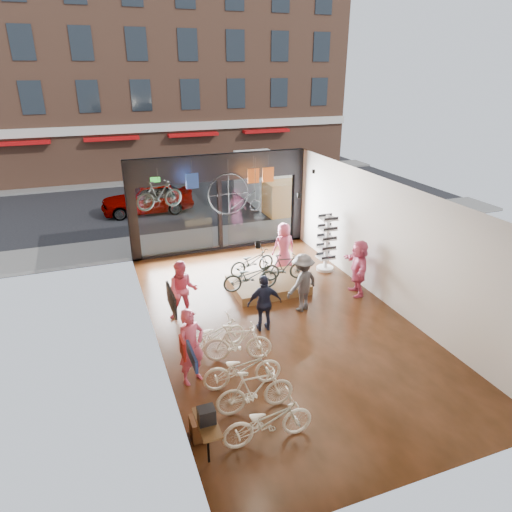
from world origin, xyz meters
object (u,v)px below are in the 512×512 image
customer_1 (183,291)px  customer_4 (284,246)px  customer_5 (358,268)px  penny_farthing (237,195)px  sunglasses_rack (327,243)px  hung_bike (159,195)px  display_bike_right (252,262)px  display_bike_mid (285,267)px  customer_2 (265,303)px  floor_bike_1 (255,390)px  customer_3 (302,283)px  box_truck (271,183)px  floor_bike_3 (238,343)px  display_bike_left (250,277)px  floor_bike_2 (242,368)px  street_car (147,198)px  display_platform (268,285)px  customer_0 (191,347)px  floor_bike_4 (215,335)px

customer_1 → customer_4: (4.13, 2.25, -0.03)m
customer_5 → penny_farthing: penny_farthing is taller
sunglasses_rack → hung_bike: bearing=161.2°
customer_5 → sunglasses_rack: size_ratio=0.89×
display_bike_right → penny_farthing: (0.22, 2.15, 1.76)m
sunglasses_rack → penny_farthing: size_ratio=1.07×
display_bike_mid → customer_2: (-1.56, -2.18, 0.07)m
display_bike_right → customer_1: size_ratio=0.94×
display_bike_mid → customer_4: size_ratio=0.87×
floor_bike_1 → customer_3: bearing=-35.6°
floor_bike_1 → display_bike_right: size_ratio=1.02×
customer_2 → hung_bike: hung_bike is taller
customer_1 → customer_3: (3.43, -0.74, 0.01)m
box_truck → penny_farthing: size_ratio=3.20×
floor_bike_1 → customer_4: 7.50m
floor_bike_3 → box_truck: bearing=-11.2°
display_bike_left → hung_bike: 4.07m
display_bike_mid → floor_bike_2: bearing=154.2°
street_car → sunglasses_rack: sunglasses_rack is taller
customer_2 → customer_5: (3.59, 0.99, 0.09)m
floor_bike_2 → display_bike_left: size_ratio=1.04×
hung_bike → customer_1: bearing=166.3°
customer_1 → floor_bike_2: bearing=-65.7°
floor_bike_1 → hung_bike: hung_bike is taller
customer_3 → floor_bike_3: bearing=11.4°
street_car → display_bike_left: size_ratio=2.56×
display_bike_right → customer_3: size_ratio=0.94×
floor_bike_2 → customer_3: bearing=-39.8°
box_truck → display_bike_left: size_ratio=3.55×
box_truck → hung_bike: size_ratio=3.92×
floor_bike_1 → display_bike_left: bearing=-16.1°
display_platform → customer_2: bearing=-114.1°
box_truck → hung_bike: 9.75m
floor_bike_1 → display_bike_left: (1.64, 4.84, 0.24)m
display_platform → floor_bike_2: bearing=-118.6°
floor_bike_3 → customer_0: size_ratio=0.91×
customer_1 → customer_2: 2.40m
floor_bike_4 → sunglasses_rack: 6.18m
display_bike_right → customer_4: customer_4 is taller
floor_bike_4 → customer_3: 3.24m
display_bike_left → customer_0: 4.31m
street_car → floor_bike_2: street_car is taller
floor_bike_1 → sunglasses_rack: size_ratio=0.83×
street_car → customer_4: (3.61, -8.67, 0.10)m
box_truck → penny_farthing: (-3.87, -6.16, 1.28)m
hung_bike → penny_farthing: bearing=-91.3°
customer_3 → customer_4: (0.70, 2.98, -0.04)m
display_bike_mid → customer_3: customer_3 is taller
floor_bike_1 → display_platform: size_ratio=0.72×
floor_bike_4 → customer_3: size_ratio=0.92×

